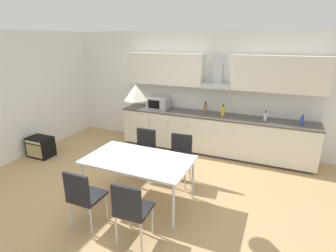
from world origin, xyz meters
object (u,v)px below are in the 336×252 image
(chair_far_right, at_px, (180,154))
(dining_table, at_px, (138,161))
(bottle_yellow, at_px, (223,111))
(bottle_brown, at_px, (205,108))
(chair_near_right, at_px, (131,207))
(chair_near_left, at_px, (83,194))
(pendant_lamp, at_px, (136,92))
(bottle_blue, at_px, (302,121))
(guitar_amp, at_px, (41,147))
(bottle_white, at_px, (265,116))
(microwave, at_px, (158,103))
(chair_far_left, at_px, (144,148))

(chair_far_right, bearing_deg, dining_table, -112.79)
(dining_table, relative_size, chair_far_right, 1.85)
(bottle_yellow, bearing_deg, bottle_brown, 175.02)
(chair_near_right, bearing_deg, chair_near_left, -179.99)
(bottle_brown, height_order, pendant_lamp, pendant_lamp)
(bottle_blue, xyz_separation_m, guitar_amp, (-5.15, -1.71, -0.75))
(bottle_brown, bearing_deg, chair_near_left, -102.65)
(bottle_white, height_order, chair_near_left, bottle_white)
(bottle_yellow, height_order, dining_table, bottle_yellow)
(bottle_brown, relative_size, bottle_blue, 1.36)
(microwave, height_order, chair_far_right, microwave)
(chair_far_left, xyz_separation_m, guitar_amp, (-2.47, -0.22, -0.31))
(bottle_blue, distance_m, chair_near_right, 3.76)
(bottle_white, distance_m, dining_table, 2.89)
(chair_near_left, xyz_separation_m, chair_far_left, (-0.00, 1.70, 0.00))
(chair_near_left, bearing_deg, chair_far_left, 90.06)
(bottle_yellow, relative_size, dining_table, 0.16)
(bottle_brown, bearing_deg, chair_near_right, -90.00)
(bottle_brown, height_order, chair_near_right, bottle_brown)
(bottle_yellow, relative_size, bottle_blue, 1.26)
(bottle_blue, bearing_deg, bottle_white, 178.37)
(bottle_yellow, bearing_deg, chair_near_left, -109.34)
(bottle_white, distance_m, chair_near_left, 3.80)
(bottle_white, relative_size, guitar_amp, 0.39)
(bottle_yellow, distance_m, chair_near_left, 3.44)
(bottle_yellow, distance_m, chair_far_left, 1.95)
(bottle_blue, xyz_separation_m, chair_near_left, (-2.68, -3.19, -0.44))
(bottle_brown, height_order, chair_far_right, bottle_brown)
(microwave, xyz_separation_m, bottle_blue, (3.09, -0.02, -0.05))
(bottle_blue, height_order, chair_far_right, bottle_blue)
(bottle_blue, distance_m, chair_near_left, 4.18)
(chair_near_right, relative_size, pendant_lamp, 2.72)
(bottle_brown, distance_m, chair_near_right, 3.28)
(chair_near_left, xyz_separation_m, guitar_amp, (-2.47, 1.47, -0.31))
(bottle_white, relative_size, chair_far_left, 0.24)
(bottle_white, distance_m, chair_far_right, 2.03)
(bottle_brown, xyz_separation_m, chair_far_left, (-0.73, -1.55, -0.47))
(bottle_white, height_order, dining_table, bottle_white)
(bottle_blue, distance_m, chair_far_left, 3.10)
(bottle_yellow, bearing_deg, microwave, -179.67)
(bottle_blue, xyz_separation_m, dining_table, (-2.31, -2.34, -0.27))
(dining_table, bearing_deg, pendant_lamp, 135.00)
(bottle_blue, height_order, guitar_amp, bottle_blue)
(microwave, distance_m, guitar_amp, 2.81)
(dining_table, xyz_separation_m, chair_near_right, (0.37, -0.85, -0.16))
(chair_far_left, bearing_deg, chair_near_left, -89.94)
(chair_far_left, bearing_deg, microwave, 105.21)
(chair_near_left, bearing_deg, microwave, 97.33)
(chair_far_right, xyz_separation_m, chair_far_left, (-0.72, 0.00, 0.00))
(bottle_white, xyz_separation_m, chair_far_right, (-1.29, -1.51, -0.44))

